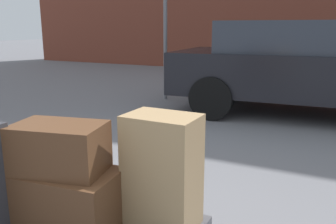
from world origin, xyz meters
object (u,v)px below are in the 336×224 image
(suitcase_tan_stacked_top, at_px, (162,171))
(duffel_bag_brown_topmost_pile, at_px, (60,148))
(no_parking_sign, at_px, (165,21))
(duffel_bag_brown_front_left, at_px, (63,199))
(parked_car, at_px, (315,66))

(suitcase_tan_stacked_top, distance_m, duffel_bag_brown_topmost_pile, 0.52)
(no_parking_sign, bearing_deg, duffel_bag_brown_front_left, -69.17)
(duffel_bag_brown_topmost_pile, distance_m, no_parking_sign, 5.09)
(duffel_bag_brown_topmost_pile, height_order, no_parking_sign, no_parking_sign)
(parked_car, relative_size, no_parking_sign, 1.91)
(suitcase_tan_stacked_top, bearing_deg, parked_car, 86.22)
(duffel_bag_brown_front_left, distance_m, duffel_bag_brown_topmost_pile, 0.27)
(duffel_bag_brown_front_left, xyz_separation_m, suitcase_tan_stacked_top, (0.44, 0.24, 0.14))
(suitcase_tan_stacked_top, bearing_deg, duffel_bag_brown_front_left, -150.29)
(duffel_bag_brown_topmost_pile, xyz_separation_m, no_parking_sign, (-1.79, 4.72, 0.67))
(duffel_bag_brown_topmost_pile, bearing_deg, duffel_bag_brown_front_left, 0.00)
(duffel_bag_brown_front_left, height_order, duffel_bag_brown_topmost_pile, duffel_bag_brown_topmost_pile)
(suitcase_tan_stacked_top, relative_size, duffel_bag_brown_topmost_pile, 1.34)
(duffel_bag_brown_front_left, relative_size, parked_car, 0.13)
(suitcase_tan_stacked_top, xyz_separation_m, duffel_bag_brown_topmost_pile, (-0.44, -0.24, 0.13))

